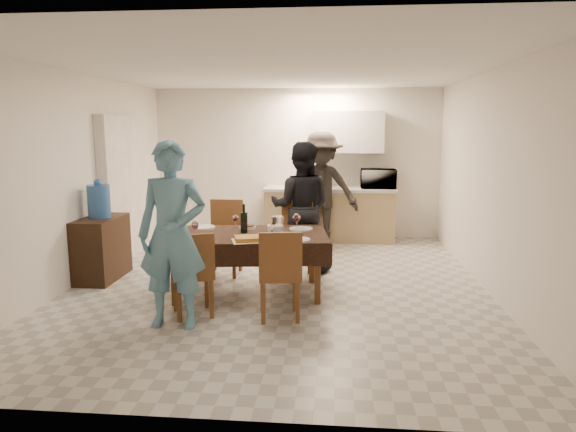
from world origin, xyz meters
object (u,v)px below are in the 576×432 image
at_px(dining_table, 248,236).
at_px(wine_bottle, 244,218).
at_px(person_kitchen, 321,189).
at_px(console, 102,248).
at_px(microwave, 378,179).
at_px(water_jug, 99,201).
at_px(savoury_tart, 251,239).
at_px(person_far, 301,207).
at_px(person_near, 172,235).
at_px(water_pitcher, 277,226).

xyz_separation_m(dining_table, wine_bottle, (-0.05, 0.05, 0.20)).
relative_size(wine_bottle, person_kitchen, 0.18).
relative_size(console, microwave, 1.48).
relative_size(water_jug, person_kitchen, 0.22).
distance_m(savoury_tart, person_far, 1.50).
bearing_deg(person_near, person_kitchen, 68.55).
bearing_deg(savoury_tart, person_kitchen, 77.08).
relative_size(console, water_jug, 2.06).
bearing_deg(water_pitcher, person_far, 79.70).
xyz_separation_m(console, microwave, (3.70, 2.60, 0.67)).
bearing_deg(person_kitchen, wine_bottle, -108.15).
height_order(savoury_tart, microwave, microwave).
height_order(console, water_pitcher, water_pitcher).
relative_size(person_far, person_kitchen, 0.94).
xyz_separation_m(water_jug, wine_bottle, (1.91, -0.37, -0.12)).
bearing_deg(microwave, water_jug, 35.14).
bearing_deg(water_pitcher, person_kitchen, 80.74).
bearing_deg(wine_bottle, savoury_tart, -70.77).
height_order(water_pitcher, person_far, person_far).
bearing_deg(savoury_tart, console, 158.78).
bearing_deg(water_jug, savoury_tart, -21.22).
height_order(wine_bottle, savoury_tart, wine_bottle).
bearing_deg(microwave, water_pitcher, 65.76).
distance_m(microwave, person_near, 4.68).
height_order(console, person_far, person_far).
relative_size(savoury_tart, microwave, 0.69).
bearing_deg(wine_bottle, microwave, 59.04).
bearing_deg(water_jug, person_far, 14.03).
height_order(console, savoury_tart, console).
height_order(dining_table, water_jug, water_jug).
xyz_separation_m(wine_bottle, person_near, (-0.50, -1.10, 0.03)).
bearing_deg(wine_bottle, water_pitcher, -14.04).
height_order(water_jug, person_far, person_far).
distance_m(microwave, person_kitchen, 1.07).
relative_size(dining_table, person_kitchen, 1.04).
relative_size(water_jug, savoury_tart, 1.05).
height_order(water_pitcher, person_near, person_near).
relative_size(console, water_pitcher, 3.96).
distance_m(water_jug, microwave, 4.52).
bearing_deg(wine_bottle, console, 169.02).
relative_size(wine_bottle, person_far, 0.19).
xyz_separation_m(savoury_tart, person_kitchen, (0.68, 2.96, 0.19)).
bearing_deg(person_far, dining_table, 66.27).
height_order(console, water_jug, water_jug).
xyz_separation_m(water_jug, person_near, (1.41, -1.47, -0.10)).
bearing_deg(person_far, microwave, -117.04).
xyz_separation_m(savoury_tart, person_far, (0.45, 1.43, 0.13)).
relative_size(savoury_tart, person_far, 0.23).
bearing_deg(person_far, wine_bottle, 62.96).
relative_size(water_jug, person_far, 0.24).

